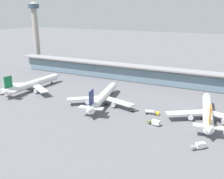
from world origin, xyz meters
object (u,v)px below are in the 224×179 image
Objects in this scene: service_truck_at_far_stand_grey at (134,110)px; service_truck_near_nose_olive at (155,122)px; service_truck_under_wing_grey at (199,146)px; service_truck_by_tail_yellow at (151,112)px; control_tower at (36,29)px; service_truck_mid_apron_white at (2,94)px; airliner_right_stand at (208,111)px; airliner_left_stand at (32,84)px; airliner_centre_stand at (103,97)px.

service_truck_near_nose_olive is at bearing -38.33° from service_truck_at_far_stand_grey.
service_truck_by_tail_yellow is (-33.01, 30.31, 0.02)m from service_truck_under_wing_grey.
service_truck_mid_apron_white is at bearing -63.02° from control_tower.
airliner_right_stand is at bearing 11.83° from service_truck_by_tail_yellow.
control_tower is at bearing 152.66° from service_truck_by_tail_yellow.
service_truck_mid_apron_white is (-12.80, -19.59, -4.41)m from airliner_left_stand.
service_truck_under_wing_grey is 0.09× the size of control_tower.
airliner_centre_stand is 158.55m from control_tower.
control_tower is (-50.62, 99.41, 40.67)m from service_truck_mid_apron_white.
airliner_centre_stand is at bearing -176.73° from airliner_right_stand.
control_tower is at bearing 150.95° from service_truck_at_far_stand_grey.
airliner_centre_stand is at bearing 175.49° from service_truck_by_tail_yellow.
service_truck_mid_apron_white is at bearing -172.23° from airliner_right_stand.
airliner_left_stand reaches higher than service_truck_under_wing_grey.
service_truck_at_far_stand_grey is (-18.05, 14.27, -0.88)m from service_truck_near_nose_olive.
airliner_right_stand is (135.29, 0.61, 0.00)m from airliner_left_stand.
airliner_centre_stand is 46.03m from service_truck_near_nose_olive.
service_truck_under_wing_grey reaches higher than service_truck_at_far_stand_grey.
service_truck_under_wing_grey is 44.82m from service_truck_by_tail_yellow.
airliner_right_stand is 44.83m from service_truck_at_far_stand_grey.
airliner_left_stand is 66.70m from airliner_centre_stand.
airliner_left_stand is 108.21m from control_tower.
airliner_right_stand is at bearing 90.96° from service_truck_under_wing_grey.
service_truck_near_nose_olive is at bearing -141.23° from airliner_right_stand.
service_truck_by_tail_yellow is 0.12× the size of control_tower.
control_tower is (-63.42, 79.83, 36.26)m from airliner_left_stand.
service_truck_mid_apron_white is (-148.10, -20.20, -4.41)m from airliner_right_stand.
service_truck_by_tail_yellow is at bearing 137.44° from service_truck_under_wing_grey.
service_truck_at_far_stand_grey is (-11.71, 0.13, -0.90)m from service_truck_by_tail_yellow.
service_truck_by_tail_yellow is at bearing -0.66° from service_truck_at_far_stand_grey.
service_truck_at_far_stand_grey is (103.99, 13.55, -0.07)m from service_truck_mid_apron_white.
service_truck_under_wing_grey is 234.20m from control_tower.
service_truck_by_tail_yellow is (36.29, -2.86, -3.58)m from airliner_centre_stand.
service_truck_near_nose_olive is 2.31× the size of service_truck_mid_apron_white.
service_truck_by_tail_yellow is (-6.34, 14.14, 0.02)m from service_truck_near_nose_olive.
service_truck_at_far_stand_grey is at bearing -171.43° from airliner_right_stand.
service_truck_under_wing_grey reaches higher than service_truck_mid_apron_white.
service_truck_mid_apron_white is 0.04× the size of control_tower.
airliner_right_stand reaches higher than service_truck_at_far_stand_grey.
airliner_centre_stand is at bearing -32.59° from control_tower.
control_tower reaches higher than service_truck_under_wing_grey.
service_truck_mid_apron_white is at bearing -172.58° from service_truck_at_far_stand_grey.
control_tower is (-130.04, 83.14, 36.26)m from airliner_centre_stand.
control_tower is (-198.72, 79.22, 36.26)m from airliner_right_stand.
control_tower is at bearing 158.27° from airliner_right_stand.
airliner_left_stand is 7.10× the size of service_truck_by_tail_yellow.
service_truck_by_tail_yellow is (115.70, 13.41, 0.83)m from service_truck_mid_apron_white.
airliner_right_stand is at bearing 3.27° from airliner_centre_stand.
control_tower is at bearing 149.89° from service_truck_near_nose_olive.
airliner_right_stand is 19.04× the size of service_truck_mid_apron_white.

